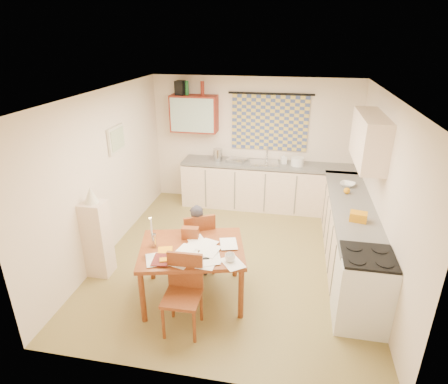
% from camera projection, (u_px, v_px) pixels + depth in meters
% --- Properties ---
extents(floor, '(4.00, 4.50, 0.02)m').
position_uv_depth(floor, '(234.00, 258.00, 5.85)').
color(floor, olive).
rests_on(floor, ground).
extents(ceiling, '(4.00, 4.50, 0.02)m').
position_uv_depth(ceiling, '(236.00, 94.00, 4.86)').
color(ceiling, white).
rests_on(ceiling, floor).
extents(wall_back, '(4.00, 0.02, 2.50)m').
position_uv_depth(wall_back, '(254.00, 142.00, 7.40)').
color(wall_back, beige).
rests_on(wall_back, floor).
extents(wall_front, '(4.00, 0.02, 2.50)m').
position_uv_depth(wall_front, '(194.00, 276.00, 3.31)').
color(wall_front, beige).
rests_on(wall_front, floor).
extents(wall_left, '(0.02, 4.50, 2.50)m').
position_uv_depth(wall_left, '(105.00, 174.00, 5.70)').
color(wall_left, beige).
rests_on(wall_left, floor).
extents(wall_right, '(0.02, 4.50, 2.50)m').
position_uv_depth(wall_right, '(383.00, 194.00, 5.01)').
color(wall_right, beige).
rests_on(wall_right, floor).
extents(window_blind, '(1.45, 0.03, 1.05)m').
position_uv_depth(window_blind, '(270.00, 123.00, 7.15)').
color(window_blind, '#39497A').
rests_on(window_blind, wall_back).
extents(curtain_rod, '(1.60, 0.04, 0.04)m').
position_uv_depth(curtain_rod, '(271.00, 94.00, 6.92)').
color(curtain_rod, black).
rests_on(curtain_rod, wall_back).
extents(wall_cabinet, '(0.90, 0.34, 0.70)m').
position_uv_depth(wall_cabinet, '(194.00, 114.00, 7.22)').
color(wall_cabinet, maroon).
rests_on(wall_cabinet, wall_back).
extents(wall_cabinet_glass, '(0.84, 0.02, 0.64)m').
position_uv_depth(wall_cabinet_glass, '(192.00, 115.00, 7.06)').
color(wall_cabinet_glass, '#99B2A5').
rests_on(wall_cabinet_glass, wall_back).
extents(upper_cabinet_right, '(0.34, 1.30, 0.70)m').
position_uv_depth(upper_cabinet_right, '(369.00, 139.00, 5.30)').
color(upper_cabinet_right, beige).
rests_on(upper_cabinet_right, wall_right).
extents(framed_print, '(0.04, 0.50, 0.40)m').
position_uv_depth(framed_print, '(116.00, 139.00, 5.88)').
color(framed_print, beige).
rests_on(framed_print, wall_left).
extents(print_canvas, '(0.01, 0.42, 0.32)m').
position_uv_depth(print_canvas, '(118.00, 139.00, 5.88)').
color(print_canvas, beige).
rests_on(print_canvas, wall_left).
extents(counter_back, '(3.30, 0.62, 0.92)m').
position_uv_depth(counter_back, '(266.00, 186.00, 7.38)').
color(counter_back, beige).
rests_on(counter_back, floor).
extents(counter_right, '(0.62, 2.95, 0.92)m').
position_uv_depth(counter_right, '(349.00, 233.00, 5.65)').
color(counter_right, beige).
rests_on(counter_right, floor).
extents(stove, '(0.61, 0.61, 0.94)m').
position_uv_depth(stove, '(363.00, 290.00, 4.37)').
color(stove, white).
rests_on(stove, floor).
extents(sink, '(0.61, 0.52, 0.10)m').
position_uv_depth(sink, '(264.00, 165.00, 7.22)').
color(sink, silver).
rests_on(sink, counter_back).
extents(tap, '(0.04, 0.04, 0.28)m').
position_uv_depth(tap, '(267.00, 154.00, 7.30)').
color(tap, silver).
rests_on(tap, counter_back).
extents(dish_rack, '(0.41, 0.38, 0.06)m').
position_uv_depth(dish_rack, '(237.00, 160.00, 7.28)').
color(dish_rack, silver).
rests_on(dish_rack, counter_back).
extents(kettle, '(0.22, 0.22, 0.24)m').
position_uv_depth(kettle, '(218.00, 155.00, 7.31)').
color(kettle, silver).
rests_on(kettle, counter_back).
extents(mixing_bowl, '(0.25, 0.25, 0.16)m').
position_uv_depth(mixing_bowl, '(297.00, 161.00, 7.06)').
color(mixing_bowl, white).
rests_on(mixing_bowl, counter_back).
extents(soap_bottle, '(0.16, 0.16, 0.21)m').
position_uv_depth(soap_bottle, '(284.00, 159.00, 7.14)').
color(soap_bottle, white).
rests_on(soap_bottle, counter_back).
extents(bowl, '(0.41, 0.41, 0.06)m').
position_uv_depth(bowl, '(348.00, 184.00, 6.13)').
color(bowl, white).
rests_on(bowl, counter_right).
extents(orange_bag, '(0.25, 0.20, 0.12)m').
position_uv_depth(orange_bag, '(358.00, 217.00, 4.99)').
color(orange_bag, orange).
rests_on(orange_bag, counter_right).
extents(fruit_orange, '(0.10, 0.10, 0.10)m').
position_uv_depth(fruit_orange, '(347.00, 191.00, 5.83)').
color(fruit_orange, orange).
rests_on(fruit_orange, counter_right).
extents(speaker, '(0.18, 0.21, 0.26)m').
position_uv_depth(speaker, '(180.00, 88.00, 7.07)').
color(speaker, black).
rests_on(speaker, wall_cabinet).
extents(bottle_green, '(0.07, 0.07, 0.26)m').
position_uv_depth(bottle_green, '(187.00, 88.00, 7.05)').
color(bottle_green, '#195926').
rests_on(bottle_green, wall_cabinet).
extents(bottle_brown, '(0.08, 0.08, 0.26)m').
position_uv_depth(bottle_brown, '(202.00, 88.00, 7.00)').
color(bottle_brown, maroon).
rests_on(bottle_brown, wall_cabinet).
extents(dining_table, '(1.49, 1.27, 0.75)m').
position_uv_depth(dining_table, '(193.00, 272.00, 4.85)').
color(dining_table, '#652C10').
rests_on(dining_table, floor).
extents(chair_far, '(0.59, 0.59, 0.96)m').
position_uv_depth(chair_far, '(198.00, 252.00, 5.44)').
color(chair_far, '#652C10').
rests_on(chair_far, floor).
extents(chair_near, '(0.43, 0.43, 0.93)m').
position_uv_depth(chair_near, '(183.00, 308.00, 4.35)').
color(chair_near, '#652C10').
rests_on(chair_near, floor).
extents(person, '(0.44, 0.33, 1.09)m').
position_uv_depth(person, '(197.00, 240.00, 5.27)').
color(person, black).
rests_on(person, floor).
extents(shelf_stand, '(0.32, 0.30, 1.13)m').
position_uv_depth(shelf_stand, '(97.00, 239.00, 5.27)').
color(shelf_stand, beige).
rests_on(shelf_stand, floor).
extents(lampshade, '(0.20, 0.20, 0.22)m').
position_uv_depth(lampshade, '(91.00, 195.00, 5.01)').
color(lampshade, beige).
rests_on(lampshade, shelf_stand).
extents(letter_rack, '(0.23, 0.12, 0.16)m').
position_uv_depth(letter_rack, '(190.00, 233.00, 4.88)').
color(letter_rack, '#652C10').
rests_on(letter_rack, dining_table).
extents(mug, '(0.17, 0.17, 0.10)m').
position_uv_depth(mug, '(230.00, 258.00, 4.40)').
color(mug, white).
rests_on(mug, dining_table).
extents(magazine, '(0.27, 0.32, 0.03)m').
position_uv_depth(magazine, '(153.00, 260.00, 4.43)').
color(magazine, maroon).
rests_on(magazine, dining_table).
extents(book, '(0.32, 0.35, 0.02)m').
position_uv_depth(book, '(158.00, 253.00, 4.58)').
color(book, orange).
rests_on(book, dining_table).
extents(orange_box, '(0.14, 0.11, 0.04)m').
position_uv_depth(orange_box, '(165.00, 261.00, 4.40)').
color(orange_box, orange).
rests_on(orange_box, dining_table).
extents(eyeglasses, '(0.14, 0.08, 0.02)m').
position_uv_depth(eyeglasses, '(204.00, 259.00, 4.45)').
color(eyeglasses, black).
rests_on(eyeglasses, dining_table).
extents(candle_holder, '(0.07, 0.07, 0.18)m').
position_uv_depth(candle_holder, '(154.00, 240.00, 4.69)').
color(candle_holder, silver).
rests_on(candle_holder, dining_table).
extents(candle, '(0.03, 0.03, 0.22)m').
position_uv_depth(candle, '(151.00, 226.00, 4.63)').
color(candle, white).
rests_on(candle, dining_table).
extents(candle_flame, '(0.02, 0.02, 0.02)m').
position_uv_depth(candle_flame, '(150.00, 218.00, 4.54)').
color(candle_flame, '#FFCC66').
rests_on(candle_flame, dining_table).
extents(papers, '(1.24, 0.89, 0.02)m').
position_uv_depth(papers, '(198.00, 253.00, 4.56)').
color(papers, white).
rests_on(papers, dining_table).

